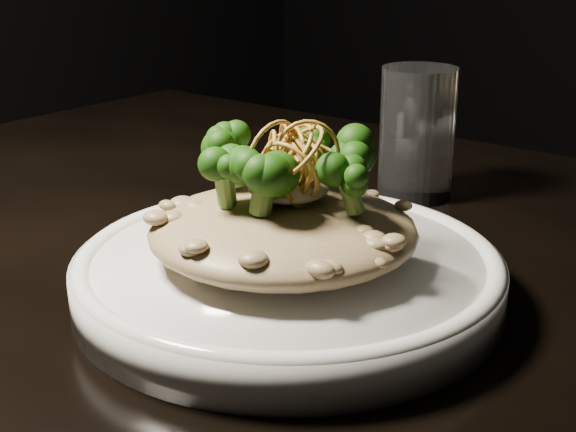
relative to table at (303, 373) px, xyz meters
The scene contains 7 objects.
table is the anchor object (origin of this frame).
plate 0.11m from the table, 65.80° to the right, with size 0.27×0.27×0.03m, color silver.
risotto 0.14m from the table, 68.70° to the right, with size 0.17×0.17×0.04m, color brown.
broccoli 0.17m from the table, 69.30° to the right, with size 0.11×0.11×0.04m, color black, non-canonical shape.
cheese 0.16m from the table, 66.90° to the right, with size 0.05×0.05×0.01m, color silver.
shallots 0.18m from the table, 61.48° to the right, with size 0.05×0.05×0.04m, color brown, non-canonical shape.
drinking_glass 0.23m from the table, 96.17° to the left, with size 0.06×0.06×0.11m, color white.
Camera 1 is at (0.31, -0.41, 0.97)m, focal length 50.00 mm.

